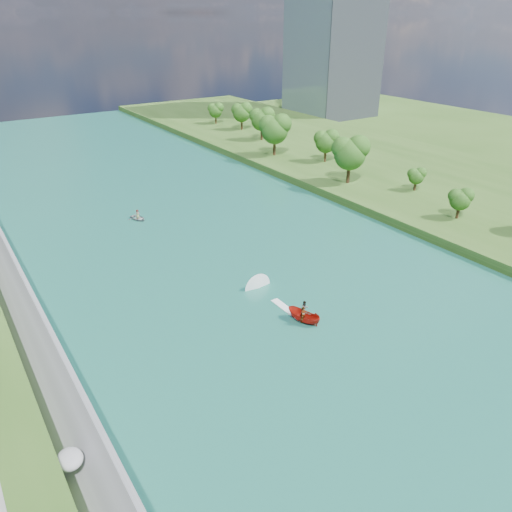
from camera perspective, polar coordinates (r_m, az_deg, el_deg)
ground at (r=52.71m, az=8.06°, el=-8.97°), size 260.00×260.00×0.00m
river_water at (r=66.64m, az=-3.20°, el=-0.73°), size 55.00×240.00×0.10m
berm_east at (r=98.90m, az=22.51°, el=6.83°), size 44.00×240.00×1.50m
riprap_bank at (r=58.33m, az=-25.38°, el=-5.71°), size 4.69×236.00×4.15m
office_tower at (r=169.13m, az=9.00°, el=25.76°), size 22.00×22.00×60.00m
trees_east at (r=96.43m, az=14.16°, el=10.99°), size 16.56×139.76×11.29m
motorboat at (r=55.14m, az=4.39°, el=-6.09°), size 3.60×18.87×2.17m
raft at (r=82.43m, az=-13.34°, el=4.32°), size 3.11×3.71×1.68m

